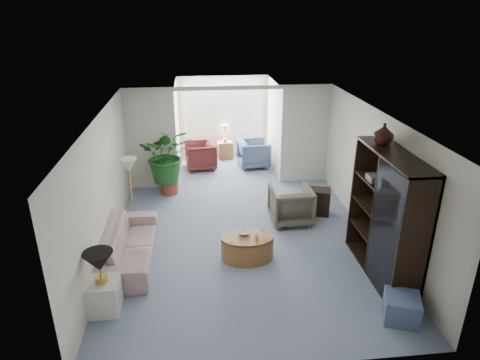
{
  "coord_description": "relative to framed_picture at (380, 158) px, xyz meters",
  "views": [
    {
      "loc": [
        -0.83,
        -6.98,
        4.28
      ],
      "look_at": [
        0.0,
        0.6,
        1.1
      ],
      "focal_mm": 31.72,
      "sensor_mm": 36.0,
      "label": 1
    }
  ],
  "objects": [
    {
      "name": "wingback_chair",
      "position": [
        -1.36,
        0.95,
        -1.31
      ],
      "size": [
        0.86,
        0.88,
        0.78
      ],
      "primitive_type": "imported",
      "rotation": [
        0.0,
        0.0,
        3.17
      ],
      "color": "#585246",
      "rests_on": "ground"
    },
    {
      "name": "window_blinds",
      "position": [
        -2.46,
        5.25,
        -0.3
      ],
      "size": [
        2.2,
        0.02,
        1.5
      ],
      "primitive_type": "cube",
      "color": "white"
    },
    {
      "name": "plant_pot",
      "position": [
        -3.97,
        2.69,
        -1.54
      ],
      "size": [
        0.4,
        0.4,
        0.32
      ],
      "primitive_type": "cylinder",
      "color": "brown",
      "rests_on": "ground"
    },
    {
      "name": "framed_picture",
      "position": [
        0.0,
        0.0,
        0.0
      ],
      "size": [
        0.04,
        0.5,
        0.4
      ],
      "primitive_type": "cube",
      "color": "beige"
    },
    {
      "name": "back_header",
      "position": [
        -2.46,
        3.1,
        0.75
      ],
      "size": [
        2.6,
        0.12,
        0.1
      ],
      "primitive_type": "cube",
      "color": "silver",
      "rests_on": "back_pier_left"
    },
    {
      "name": "coffee_table",
      "position": [
        -2.44,
        -0.37,
        -1.47
      ],
      "size": [
        1.04,
        1.04,
        0.45
      ],
      "primitive_type": "cylinder",
      "rotation": [
        0.0,
        0.0,
        0.1
      ],
      "color": "#955F36",
      "rests_on": "ground"
    },
    {
      "name": "side_table_dark",
      "position": [
        -0.66,
        1.25,
        -1.42
      ],
      "size": [
        0.57,
        0.51,
        0.57
      ],
      "primitive_type": "cube",
      "rotation": [
        0.0,
        0.0,
        -0.33
      ],
      "color": "black",
      "rests_on": "ground"
    },
    {
      "name": "sunroom_chair_maroon",
      "position": [
        -3.17,
        4.3,
        -1.32
      ],
      "size": [
        0.9,
        0.87,
        0.75
      ],
      "primitive_type": "imported",
      "rotation": [
        0.0,
        0.0,
        -1.48
      ],
      "color": "maroon",
      "rests_on": "ground"
    },
    {
      "name": "house_plant",
      "position": [
        -3.97,
        2.69,
        -0.71
      ],
      "size": [
        1.21,
        1.05,
        1.35
      ],
      "primitive_type": "imported",
      "color": "#1D571E",
      "rests_on": "plant_pot"
    },
    {
      "name": "window_pane",
      "position": [
        -2.46,
        5.28,
        -0.3
      ],
      "size": [
        2.2,
        0.02,
        1.5
      ],
      "primitive_type": "cube",
      "color": "white"
    },
    {
      "name": "ottoman",
      "position": [
        -0.41,
        -2.21,
        -1.51
      ],
      "size": [
        0.63,
        0.63,
        0.39
      ],
      "primitive_type": "cube",
      "rotation": [
        0.0,
        0.0,
        -0.36
      ],
      "color": "#4A5B80",
      "rests_on": "ground"
    },
    {
      "name": "back_pier_right",
      "position": [
        -0.56,
        3.1,
        -0.45
      ],
      "size": [
        1.2,
        0.12,
        2.5
      ],
      "primitive_type": "cube",
      "color": "silver",
      "rests_on": "ground"
    },
    {
      "name": "back_pier_left",
      "position": [
        -4.36,
        3.1,
        -0.45
      ],
      "size": [
        1.2,
        0.12,
        2.5
      ],
      "primitive_type": "cube",
      "color": "silver",
      "rests_on": "ground"
    },
    {
      "name": "sunroom_chair_blue",
      "position": [
        -1.67,
        4.3,
        -1.32
      ],
      "size": [
        0.9,
        0.88,
        0.76
      ],
      "primitive_type": "imported",
      "rotation": [
        0.0,
        0.0,
        1.66
      ],
      "color": "#4A5B80",
      "rests_on": "ground"
    },
    {
      "name": "sofa",
      "position": [
        -4.55,
        -0.19,
        -1.39
      ],
      "size": [
        0.84,
        2.15,
        0.63
      ],
      "primitive_type": "imported",
      "rotation": [
        0.0,
        0.0,
        1.57
      ],
      "color": "#B9AB9D",
      "rests_on": "ground"
    },
    {
      "name": "sunroom_floor",
      "position": [
        -2.46,
        4.2,
        -1.7
      ],
      "size": [
        2.6,
        2.6,
        0.0
      ],
      "primitive_type": "plane",
      "color": "gray",
      "rests_on": "ground"
    },
    {
      "name": "sunroom_table",
      "position": [
        -2.42,
        5.05,
        -1.44
      ],
      "size": [
        0.45,
        0.36,
        0.52
      ],
      "primitive_type": "cube",
      "rotation": [
        0.0,
        0.0,
        0.09
      ],
      "color": "#955F36",
      "rests_on": "ground"
    },
    {
      "name": "entertainment_cabinet",
      "position": [
        -0.23,
        -1.01,
        -0.63
      ],
      "size": [
        0.52,
        1.93,
        2.15
      ],
      "primitive_type": "cube",
      "color": "black",
      "rests_on": "ground"
    },
    {
      "name": "table_lamp",
      "position": [
        -4.75,
        -1.54,
        -0.84
      ],
      "size": [
        0.44,
        0.44,
        0.3
      ],
      "primitive_type": "cone",
      "color": "black",
      "rests_on": "end_table"
    },
    {
      "name": "floor_lamp",
      "position": [
        -4.67,
        1.38,
        -0.45
      ],
      "size": [
        0.36,
        0.36,
        0.28
      ],
      "primitive_type": "cone",
      "color": "beige",
      "rests_on": "ground"
    },
    {
      "name": "cabinet_urn",
      "position": [
        -0.23,
        -0.51,
        0.62
      ],
      "size": [
        0.33,
        0.33,
        0.34
      ],
      "primitive_type": "imported",
      "color": "black",
      "rests_on": "entertainment_cabinet"
    },
    {
      "name": "shelf_clutter",
      "position": [
        -0.28,
        -1.2,
        -0.5
      ],
      "size": [
        0.3,
        1.18,
        1.06
      ],
      "color": "black",
      "rests_on": "entertainment_cabinet"
    },
    {
      "name": "coffee_bowl",
      "position": [
        -2.49,
        -0.27,
        -1.22
      ],
      "size": [
        0.25,
        0.25,
        0.06
      ],
      "primitive_type": "imported",
      "rotation": [
        0.0,
        0.0,
        0.1
      ],
      "color": "beige",
      "rests_on": "coffee_table"
    },
    {
      "name": "coffee_cup",
      "position": [
        -2.29,
        -0.47,
        -1.21
      ],
      "size": [
        0.1,
        0.1,
        0.09
      ],
      "primitive_type": "imported",
      "rotation": [
        0.0,
        0.0,
        0.1
      ],
      "color": "silver",
      "rests_on": "coffee_table"
    },
    {
      "name": "end_table",
      "position": [
        -4.75,
        -1.54,
        -1.44
      ],
      "size": [
        0.47,
        0.47,
        0.51
      ],
      "primitive_type": "cube",
      "rotation": [
        0.0,
        0.0,
        -0.0
      ],
      "color": "silver",
      "rests_on": "ground"
    },
    {
      "name": "floor",
      "position": [
        -2.46,
        0.1,
        -1.7
      ],
      "size": [
        6.0,
        6.0,
        0.0
      ],
      "primitive_type": "plane",
      "color": "gray",
      "rests_on": "ground"
    }
  ]
}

